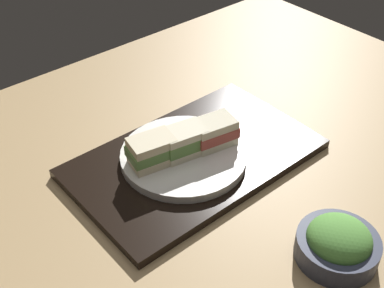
{
  "coord_description": "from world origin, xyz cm",
  "views": [
    {
      "loc": [
        48.17,
        53.5,
        62.95
      ],
      "look_at": [
        0.95,
        -1.87,
        5.0
      ],
      "focal_mm": 47.86,
      "sensor_mm": 36.0,
      "label": 1
    }
  ],
  "objects_px": {
    "sandwich_middle": "(183,141)",
    "salad_bowl": "(338,244)",
    "sandwich_far": "(152,151)",
    "sandwich_plate": "(184,156)",
    "sandwich_near": "(214,132)"
  },
  "relations": [
    {
      "from": "sandwich_middle",
      "to": "salad_bowl",
      "type": "distance_m",
      "value": 0.32
    },
    {
      "from": "sandwich_middle",
      "to": "sandwich_far",
      "type": "bearing_deg",
      "value": -13.68
    },
    {
      "from": "sandwich_middle",
      "to": "sandwich_far",
      "type": "height_order",
      "value": "same"
    },
    {
      "from": "sandwich_plate",
      "to": "salad_bowl",
      "type": "distance_m",
      "value": 0.32
    },
    {
      "from": "sandwich_far",
      "to": "sandwich_middle",
      "type": "bearing_deg",
      "value": 166.32
    },
    {
      "from": "sandwich_plate",
      "to": "sandwich_near",
      "type": "relative_size",
      "value": 2.55
    },
    {
      "from": "sandwich_near",
      "to": "salad_bowl",
      "type": "bearing_deg",
      "value": 86.73
    },
    {
      "from": "salad_bowl",
      "to": "sandwich_plate",
      "type": "bearing_deg",
      "value": -82.25
    },
    {
      "from": "sandwich_far",
      "to": "salad_bowl",
      "type": "xyz_separation_m",
      "value": [
        -0.1,
        0.33,
        -0.03
      ]
    },
    {
      "from": "sandwich_plate",
      "to": "sandwich_near",
      "type": "bearing_deg",
      "value": 166.32
    },
    {
      "from": "sandwich_near",
      "to": "sandwich_far",
      "type": "distance_m",
      "value": 0.12
    },
    {
      "from": "sandwich_near",
      "to": "sandwich_far",
      "type": "height_order",
      "value": "sandwich_far"
    },
    {
      "from": "sandwich_middle",
      "to": "salad_bowl",
      "type": "height_order",
      "value": "sandwich_middle"
    },
    {
      "from": "salad_bowl",
      "to": "sandwich_middle",
      "type": "bearing_deg",
      "value": -82.25
    },
    {
      "from": "sandwich_middle",
      "to": "sandwich_near",
      "type": "bearing_deg",
      "value": 166.32
    }
  ]
}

